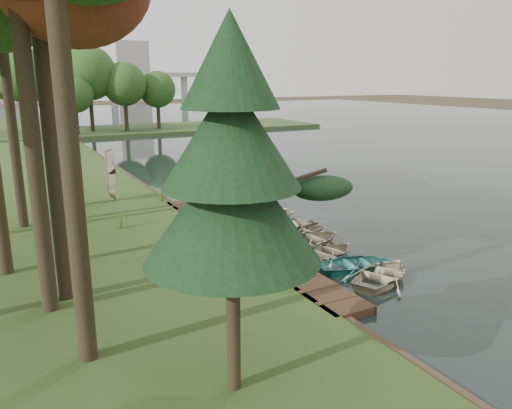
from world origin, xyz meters
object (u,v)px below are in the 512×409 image
rowboat_0 (383,272)px  rowboat_1 (356,262)px  boardwalk (240,242)px  rowboat_2 (326,251)px  stored_rowboat (114,195)px  pine_tree (231,166)px

rowboat_0 → rowboat_1: size_ratio=1.06×
boardwalk → rowboat_0: (2.75, -6.08, 0.23)m
rowboat_0 → rowboat_2: 2.88m
rowboat_0 → stored_rowboat: stored_rowboat is taller
boardwalk → rowboat_1: (2.56, -4.80, 0.21)m
rowboat_1 → pine_tree: size_ratio=0.37×
rowboat_0 → stored_rowboat: bearing=-3.8°
boardwalk → rowboat_2: size_ratio=5.20×
rowboat_2 → stored_rowboat: 14.22m
pine_tree → rowboat_2: bearing=41.6°
pine_tree → boardwalk: bearing=62.9°
boardwalk → rowboat_1: size_ratio=5.30×
rowboat_2 → stored_rowboat: stored_rowboat is taller
rowboat_1 → rowboat_2: 1.58m
rowboat_2 → pine_tree: bearing=117.9°
rowboat_1 → stored_rowboat: size_ratio=1.01×
rowboat_1 → rowboat_2: size_ratio=0.98×
boardwalk → rowboat_0: bearing=-65.7°
rowboat_2 → pine_tree: 10.92m
boardwalk → pine_tree: 12.07m
boardwalk → stored_rowboat: bearing=108.4°
rowboat_1 → rowboat_0: bearing=-160.9°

